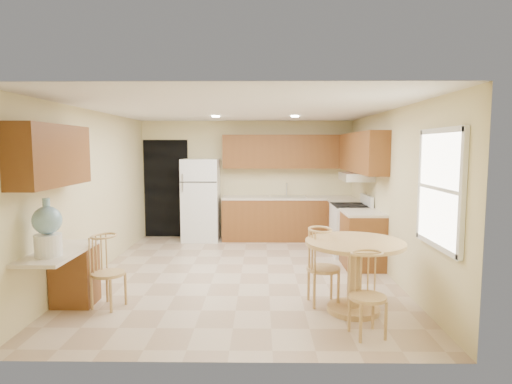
{
  "coord_description": "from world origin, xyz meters",
  "views": [
    {
      "loc": [
        0.3,
        -6.44,
        1.94
      ],
      "look_at": [
        0.22,
        0.3,
        1.24
      ],
      "focal_mm": 30.0,
      "sensor_mm": 36.0,
      "label": 1
    }
  ],
  "objects_px": {
    "refrigerator": "(201,200)",
    "stove": "(351,229)",
    "dining_table": "(354,266)",
    "water_crock": "(48,230)",
    "chair_table_b": "(370,289)",
    "chair_table_a": "(325,261)",
    "chair_desk": "(105,266)"
  },
  "relations": [
    {
      "from": "refrigerator",
      "to": "stove",
      "type": "height_order",
      "value": "refrigerator"
    },
    {
      "from": "dining_table",
      "to": "water_crock",
      "type": "bearing_deg",
      "value": -173.19
    },
    {
      "from": "stove",
      "to": "chair_table_b",
      "type": "relative_size",
      "value": 1.26
    },
    {
      "from": "refrigerator",
      "to": "water_crock",
      "type": "xyz_separation_m",
      "value": [
        -1.05,
        -4.33,
        0.21
      ]
    },
    {
      "from": "refrigerator",
      "to": "dining_table",
      "type": "relative_size",
      "value": 1.47
    },
    {
      "from": "chair_table_a",
      "to": "water_crock",
      "type": "distance_m",
      "value": 3.16
    },
    {
      "from": "stove",
      "to": "chair_table_a",
      "type": "xyz_separation_m",
      "value": [
        -0.85,
        -2.55,
        0.11
      ]
    },
    {
      "from": "chair_table_b",
      "to": "chair_desk",
      "type": "xyz_separation_m",
      "value": [
        -2.95,
        0.76,
        0.01
      ]
    },
    {
      "from": "stove",
      "to": "chair_table_b",
      "type": "height_order",
      "value": "stove"
    },
    {
      "from": "refrigerator",
      "to": "chair_desk",
      "type": "xyz_separation_m",
      "value": [
        -0.6,
        -3.9,
        -0.31
      ]
    },
    {
      "from": "stove",
      "to": "dining_table",
      "type": "height_order",
      "value": "stove"
    },
    {
      "from": "chair_desk",
      "to": "stove",
      "type": "bearing_deg",
      "value": 147.0
    },
    {
      "from": "chair_table_b",
      "to": "stove",
      "type": "bearing_deg",
      "value": -111.16
    },
    {
      "from": "refrigerator",
      "to": "chair_desk",
      "type": "distance_m",
      "value": 3.96
    },
    {
      "from": "refrigerator",
      "to": "chair_table_a",
      "type": "distance_m",
      "value": 4.28
    },
    {
      "from": "refrigerator",
      "to": "dining_table",
      "type": "bearing_deg",
      "value": -59.09
    },
    {
      "from": "stove",
      "to": "water_crock",
      "type": "xyz_separation_m",
      "value": [
        -3.92,
        -3.11,
        0.59
      ]
    },
    {
      "from": "refrigerator",
      "to": "water_crock",
      "type": "distance_m",
      "value": 4.46
    },
    {
      "from": "chair_table_b",
      "to": "chair_desk",
      "type": "relative_size",
      "value": 0.98
    },
    {
      "from": "stove",
      "to": "chair_table_b",
      "type": "bearing_deg",
      "value": -98.68
    },
    {
      "from": "chair_desk",
      "to": "water_crock",
      "type": "distance_m",
      "value": 0.81
    },
    {
      "from": "dining_table",
      "to": "refrigerator",
      "type": "bearing_deg",
      "value": 120.91
    },
    {
      "from": "stove",
      "to": "chair_table_a",
      "type": "distance_m",
      "value": 2.69
    },
    {
      "from": "chair_table_b",
      "to": "dining_table",
      "type": "bearing_deg",
      "value": -102.47
    },
    {
      "from": "refrigerator",
      "to": "dining_table",
      "type": "distance_m",
      "value": 4.58
    },
    {
      "from": "stove",
      "to": "chair_table_a",
      "type": "bearing_deg",
      "value": -108.47
    },
    {
      "from": "refrigerator",
      "to": "chair_table_a",
      "type": "height_order",
      "value": "refrigerator"
    },
    {
      "from": "stove",
      "to": "dining_table",
      "type": "relative_size",
      "value": 0.94
    },
    {
      "from": "chair_desk",
      "to": "water_crock",
      "type": "bearing_deg",
      "value": -26.81
    },
    {
      "from": "dining_table",
      "to": "chair_desk",
      "type": "distance_m",
      "value": 2.95
    },
    {
      "from": "refrigerator",
      "to": "chair_table_b",
      "type": "relative_size",
      "value": 1.97
    },
    {
      "from": "dining_table",
      "to": "water_crock",
      "type": "xyz_separation_m",
      "value": [
        -3.4,
        -0.41,
        0.5
      ]
    }
  ]
}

